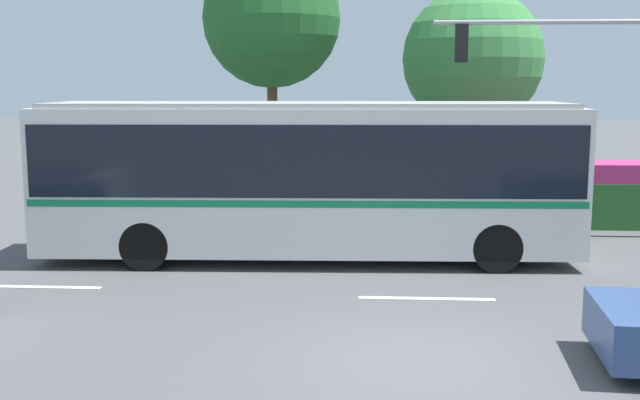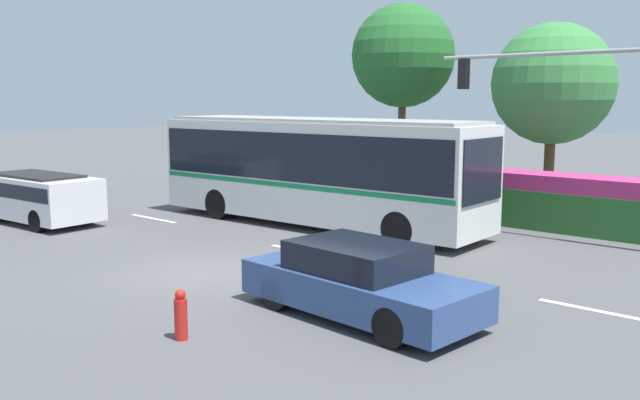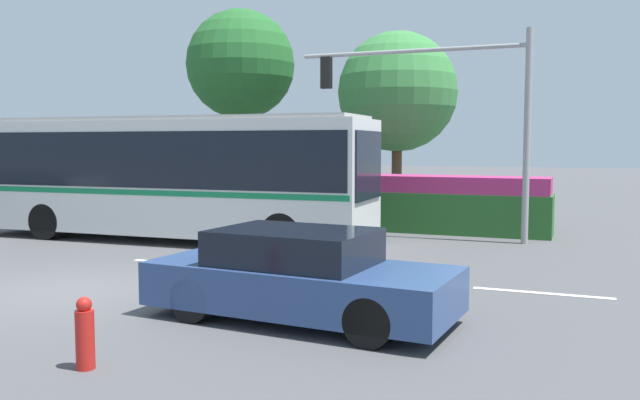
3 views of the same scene
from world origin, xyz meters
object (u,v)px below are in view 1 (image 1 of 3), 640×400
Objects in this scene: city_bus at (309,171)px; street_tree_centre at (473,59)px; traffic_light_pole at (618,81)px; street_tree_left at (272,19)px.

street_tree_centre is (4.38, 7.48, 2.55)m from city_bus.
traffic_light_pole is at bearing -58.22° from street_tree_centre.
street_tree_left reaches higher than traffic_light_pole.
street_tree_centre is (6.02, 0.38, -1.18)m from street_tree_left.
street_tree_left is (-8.89, 4.24, 1.82)m from traffic_light_pole.
street_tree_left is (-1.64, 7.09, 3.72)m from city_bus.
street_tree_left is 1.17× the size of street_tree_centre.
traffic_light_pole is at bearing -25.51° from street_tree_left.
traffic_light_pole is 5.48m from street_tree_centre.
traffic_light_pole reaches higher than city_bus.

